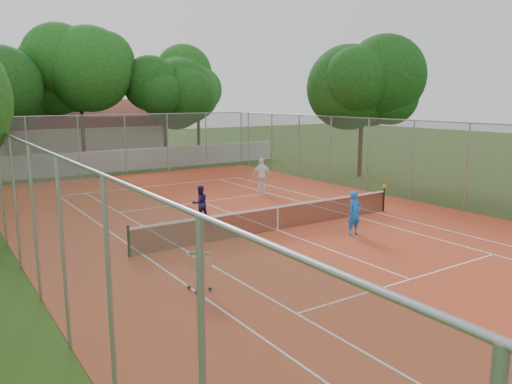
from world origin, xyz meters
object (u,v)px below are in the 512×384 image
clubhouse (53,133)px  player_far_left (200,203)px  tennis_net (278,218)px  player_near (354,213)px  player_far_right (262,176)px  ball_hopper (199,271)px

clubhouse → player_far_left: size_ratio=11.20×
tennis_net → player_near: bearing=-46.8°
tennis_net → player_far_right: (3.83, 6.67, 0.47)m
tennis_net → player_far_right: 7.71m
player_far_right → ball_hopper: size_ratio=1.72×
player_near → player_far_left: bearing=121.7°
player_near → ball_hopper: player_near is taller
player_far_left → tennis_net: bearing=119.7°
player_near → player_far_right: player_far_right is taller
player_near → ball_hopper: size_ratio=1.49×
tennis_net → clubhouse: bearing=93.9°
clubhouse → player_far_left: 25.90m
tennis_net → player_far_right: size_ratio=6.20×
clubhouse → player_far_right: bearing=-75.4°
player_near → player_far_left: player_near is taller
player_far_left → ball_hopper: 7.83m
player_near → clubhouse: bearing=93.7°
player_far_left → player_far_right: player_far_right is taller
clubhouse → player_far_left: bearing=-89.4°
tennis_net → player_far_left: bearing=118.7°
tennis_net → ball_hopper: (-5.36, -3.80, 0.07)m
clubhouse → player_far_right: size_ratio=8.57×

